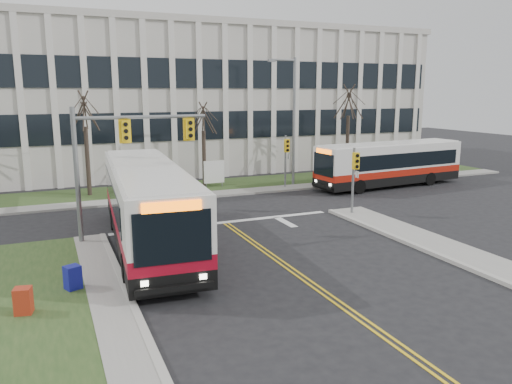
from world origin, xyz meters
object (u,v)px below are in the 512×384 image
(bus_cross, at_px, (389,165))
(newspaper_box_red, at_px, (23,302))
(newspaper_box_blue, at_px, (73,279))
(bus_main, at_px, (148,207))
(directory_sign, at_px, (214,172))
(streetlight, at_px, (292,115))

(bus_cross, bearing_deg, newspaper_box_red, -65.99)
(bus_cross, relative_size, newspaper_box_blue, 12.38)
(bus_main, bearing_deg, directory_sign, 63.49)
(directory_sign, relative_size, bus_cross, 0.17)
(streetlight, bearing_deg, newspaper_box_red, -137.13)
(streetlight, xyz_separation_m, newspaper_box_blue, (-16.01, -14.78, -4.72))
(streetlight, relative_size, bus_main, 0.69)
(bus_cross, bearing_deg, streetlight, -119.21)
(newspaper_box_blue, bearing_deg, bus_main, 27.24)
(streetlight, distance_m, directory_sign, 6.96)
(directory_sign, xyz_separation_m, bus_cross, (12.07, -4.24, 0.40))
(streetlight, distance_m, bus_main, 16.74)
(bus_cross, distance_m, newspaper_box_blue, 25.49)
(newspaper_box_blue, bearing_deg, bus_cross, 4.26)
(streetlight, relative_size, newspaper_box_blue, 9.68)
(streetlight, height_order, bus_main, streetlight)
(newspaper_box_red, bearing_deg, bus_main, 60.84)
(streetlight, height_order, newspaper_box_blue, streetlight)
(newspaper_box_blue, xyz_separation_m, newspaper_box_red, (-1.52, -1.49, 0.00))
(directory_sign, height_order, bus_main, bus_main)
(bus_main, relative_size, bus_cross, 1.14)
(bus_main, height_order, newspaper_box_red, bus_main)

